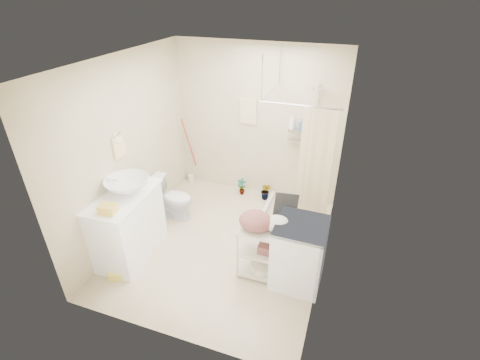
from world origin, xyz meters
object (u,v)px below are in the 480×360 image
object	(u,v)px
toilet	(172,198)
laundry_rack	(263,248)
washing_machine	(299,253)
vanity	(128,225)

from	to	relation	value
toilet	laundry_rack	xyz separation A→B (m)	(1.74, -0.78, 0.09)
toilet	washing_machine	size ratio (longest dim) A/B	0.78
laundry_rack	vanity	bearing A→B (deg)	-174.17
toilet	laundry_rack	distance (m)	1.91
toilet	washing_machine	distance (m)	2.30
toilet	laundry_rack	bearing A→B (deg)	-112.15
vanity	washing_machine	distance (m)	2.31
toilet	laundry_rack	world-z (taller)	laundry_rack
washing_machine	vanity	bearing A→B (deg)	-172.74
vanity	toilet	bearing A→B (deg)	80.09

